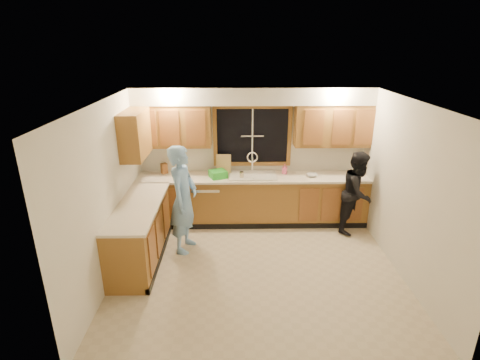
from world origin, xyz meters
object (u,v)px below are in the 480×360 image
Objects in this scene: soap_bottle at (285,169)px; dish_crate at (218,174)px; woman at (358,192)px; knife_block at (164,168)px; bowl at (312,175)px; sink at (253,179)px; man at (183,199)px; dishwasher at (207,202)px; stove at (131,252)px.

dish_crate is at bearing -171.10° from soap_bottle.
woman reaches higher than knife_block.
woman is 7.62× the size of bowl.
dish_crate is (1.01, -0.24, -0.03)m from knife_block.
woman reaches higher than sink.
man is 6.32× the size of dish_crate.
knife_block is at bearing 173.90° from sink.
bowl is at bearing -0.93° from dishwasher.
stove is at bearing -134.61° from sink.
sink is 1.50m from man.
dish_crate is at bearing 56.38° from stove.
knife_block is (-0.49, 1.15, 0.14)m from man.
woman is at bearing -65.94° from man.
bowl is (2.72, -0.22, -0.07)m from knife_block.
stove is 3.23× the size of dish_crate.
dish_crate is at bearing -16.90° from man.
knife_block is 0.70× the size of dish_crate.
dishwasher is (-0.85, -0.01, -0.45)m from sink.
sink is at bearing 0.99° from dishwasher.
dishwasher is at bearing -179.01° from sink.
knife_block is 1.05× the size of soap_bottle.
stove is 3.92m from woman.
stove is (-1.80, -1.82, -0.41)m from sink.
dish_crate is (0.22, -0.05, 0.58)m from dishwasher.
soap_bottle is (1.75, 1.10, 0.13)m from man.
woman is (1.84, -0.38, -0.13)m from sink.
dish_crate is 1.25m from soap_bottle.
dishwasher is 4.23× the size of bowl.
stove is at bearing 149.59° from woman.
bowl is (1.71, 0.02, -0.04)m from dish_crate.
dishwasher is 1.01m from knife_block.
dishwasher is 4.42× the size of soap_bottle.
sink is 2.60m from stove.
woman is at bearing -7.17° from dish_crate.
stove is at bearing -140.88° from soap_bottle.
man is at bearing -157.43° from bowl.
knife_block is at bearing 166.60° from dish_crate.
dish_crate is 1.50× the size of soap_bottle.
sink is 0.96× the size of stove.
woman is 7.96× the size of soap_bottle.
dishwasher is 0.47× the size of man.
knife_block is at bearing 118.86° from woman.
man is 1.05m from dish_crate.
woman is 1.36m from soap_bottle.
woman is at bearing -23.53° from bowl.
woman reaches higher than soap_bottle.
stove is 2.18m from dish_crate.
bowl is at bearing 31.71° from stove.
soap_bottle is (2.40, 1.95, 0.56)m from stove.
sink is at bearing 177.57° from bowl.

